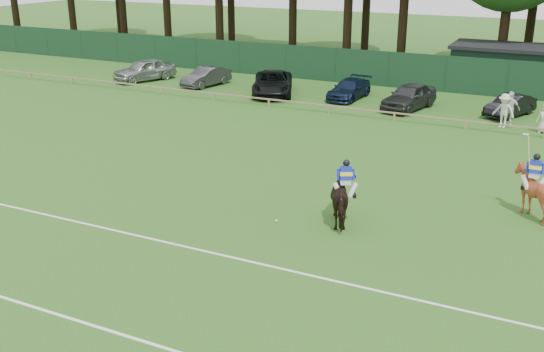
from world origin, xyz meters
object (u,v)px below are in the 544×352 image
Objects in this scene: horse_chestnut at (532,192)px; suv_black at (273,83)px; hatch_grey at (409,96)px; spectator_left at (504,111)px; spectator_mid at (509,109)px; sedan_silver at (145,70)px; sedan_grey at (206,77)px; polo_ball at (277,221)px; utility_shed at (514,67)px; sedan_navy at (349,89)px; estate_black at (510,106)px; horse_dark at (345,199)px.

horse_chestnut reaches higher than suv_black.
hatch_grey is 6.05m from spectator_left.
hatch_grey is at bearing -24.06° from suv_black.
spectator_mid is (0.23, 0.27, 0.05)m from spectator_left.
hatch_grey is (19.95, -0.21, -0.02)m from sedan_silver.
suv_black is at bearing 7.04° from sedan_grey.
polo_ball is at bearing -41.57° from sedan_grey.
sedan_silver is (-28.18, 14.54, -0.13)m from horse_chestnut.
hatch_grey is at bearing -119.39° from utility_shed.
horse_chestnut is 27.37m from sedan_grey.
horse_chestnut is 0.41× the size of hatch_grey.
hatch_grey is (9.31, -0.10, 0.02)m from suv_black.
sedan_navy is at bearing 179.91° from spectator_left.
sedan_grey is 1.07× the size of estate_black.
polo_ball is (9.40, -19.07, -0.72)m from suv_black.
horse_dark is at bearing -36.19° from sedan_grey.
spectator_mid reaches higher than horse_dark.
horse_dark reaches higher than polo_ball.
horse_dark is 16.44m from spectator_left.
hatch_grey is at bearing 90.25° from polo_ball.
sedan_silver is 19.95m from hatch_grey.
utility_shed reaches higher than hatch_grey.
suv_black is 9.31m from hatch_grey.
horse_dark is 16.76m from spectator_mid.
spectator_mid reaches higher than suv_black.
spectator_left reaches higher than estate_black.
spectator_left is 20.82× the size of polo_ball.
sedan_grey is at bearing -168.46° from hatch_grey.
horse_dark is 21.50m from suv_black.
utility_shed is at bearing 74.03° from hatch_grey.
sedan_silver reaches higher than estate_black.
suv_black is 5.17m from sedan_navy.
spectator_mid reaches higher than spectator_left.
horse_chestnut reaches higher than hatch_grey.
spectator_mid is (-2.25, 12.70, 0.05)m from horse_chestnut.
suv_black is at bearing -164.57° from sedan_navy.
sedan_grey is at bearing 152.56° from suv_black.
sedan_navy is at bearing -140.02° from utility_shed.
sedan_silver is 2.53× the size of spectator_left.
estate_black is (5.78, 0.91, -0.16)m from hatch_grey.
sedan_navy is (5.07, 1.02, -0.14)m from suv_black.
spectator_left is at bearing -4.96° from hatch_grey.
sedan_navy is 0.94× the size of hatch_grey.
suv_black is at bearing -38.64° from horse_chestnut.
horse_dark is 1.19× the size of spectator_left.
horse_dark is 18.14m from hatch_grey.
spectator_mid reaches higher than sedan_silver.
sedan_grey is 14.79m from hatch_grey.
horse_chestnut is 0.40× the size of sedan_silver.
utility_shed is (-0.79, 7.95, 0.92)m from estate_black.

